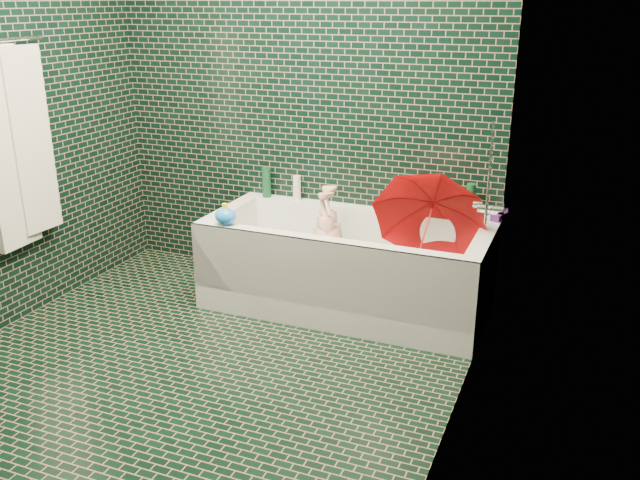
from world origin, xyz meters
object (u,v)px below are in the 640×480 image
at_px(bathtub, 345,276).
at_px(rubber_duck, 448,211).
at_px(child, 334,256).
at_px(bath_toy, 225,216).
at_px(umbrella, 426,230).

relative_size(bathtub, rubber_duck, 14.80).
bearing_deg(bathtub, rubber_duck, 32.12).
relative_size(child, bath_toy, 6.24).
distance_m(umbrella, bath_toy, 1.17).
height_order(child, umbrella, umbrella).
bearing_deg(bath_toy, rubber_duck, 24.06).
distance_m(umbrella, rubber_duck, 0.31).
xyz_separation_m(bathtub, bath_toy, (-0.65, -0.30, 0.39)).
bearing_deg(rubber_duck, bath_toy, -135.86).
relative_size(child, umbrella, 1.31).
height_order(umbrella, bath_toy, umbrella).
height_order(rubber_duck, bath_toy, bath_toy).
bearing_deg(rubber_duck, child, -138.97).
xyz_separation_m(bathtub, child, (-0.09, 0.04, 0.10)).
bearing_deg(bath_toy, child, 27.39).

